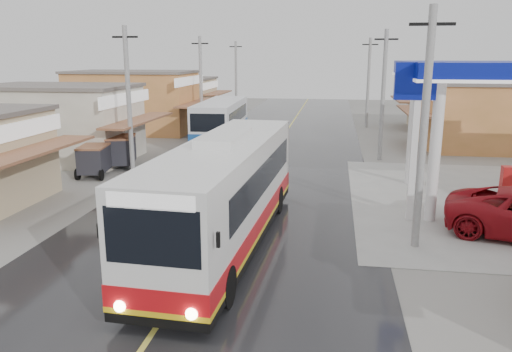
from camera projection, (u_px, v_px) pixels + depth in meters
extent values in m
plane|color=slate|center=(218.00, 236.00, 18.34)|extent=(120.00, 120.00, 0.00)
cube|color=black|center=(270.00, 156.00, 32.74)|extent=(12.00, 90.00, 0.02)
cube|color=#D8CC4C|center=(270.00, 156.00, 32.74)|extent=(0.15, 90.00, 0.01)
cylinder|color=white|center=(412.00, 131.00, 25.12)|extent=(0.44, 0.44, 5.50)
cylinder|color=white|center=(435.00, 153.00, 19.36)|extent=(0.44, 0.44, 5.50)
cube|color=#B21919|center=(508.00, 183.00, 22.09)|extent=(0.60, 0.45, 1.50)
cube|color=white|center=(414.00, 146.00, 19.42)|extent=(0.25, 0.25, 6.00)
cube|color=#091588|center=(419.00, 81.00, 18.83)|extent=(1.80, 0.30, 1.40)
cube|color=silver|center=(226.00, 187.00, 16.96)|extent=(3.18, 12.44, 3.03)
cube|color=black|center=(226.00, 232.00, 17.34)|extent=(3.20, 12.47, 0.31)
cube|color=red|center=(226.00, 218.00, 17.22)|extent=(3.22, 12.49, 0.57)
cube|color=gold|center=(226.00, 227.00, 17.30)|extent=(3.23, 12.50, 0.14)
cube|color=black|center=(229.00, 174.00, 17.37)|extent=(3.09, 9.88, 1.03)
cube|color=black|center=(153.00, 237.00, 11.04)|extent=(2.27, 0.23, 1.34)
cube|color=black|center=(261.00, 144.00, 22.68)|extent=(2.27, 0.23, 1.13)
cube|color=white|center=(151.00, 201.00, 10.85)|extent=(2.07, 0.22, 0.36)
cube|color=silver|center=(225.00, 138.00, 16.57)|extent=(1.38, 3.14, 0.31)
cylinder|color=black|center=(144.00, 279.00, 13.44)|extent=(0.42, 1.15, 1.13)
cylinder|color=black|center=(225.00, 287.00, 12.99)|extent=(0.42, 1.15, 1.13)
cylinder|color=black|center=(224.00, 197.00, 21.26)|extent=(0.42, 1.15, 1.13)
cylinder|color=black|center=(277.00, 200.00, 20.81)|extent=(0.42, 1.15, 1.13)
sphere|color=#FFF2CC|center=(120.00, 306.00, 11.56)|extent=(0.30, 0.30, 0.29)
sphere|color=#FFF2CC|center=(192.00, 314.00, 11.21)|extent=(0.30, 0.30, 0.29)
cube|color=black|center=(99.00, 231.00, 11.58)|extent=(0.08, 0.08, 0.36)
cube|color=black|center=(218.00, 240.00, 11.01)|extent=(0.08, 0.08, 0.36)
cube|color=silver|center=(221.00, 119.00, 36.53)|extent=(2.96, 9.71, 2.67)
cube|color=#1C4F9C|center=(221.00, 132.00, 36.74)|extent=(3.00, 9.76, 1.07)
cube|color=black|center=(221.00, 114.00, 36.44)|extent=(2.93, 8.11, 0.96)
cube|color=black|center=(207.00, 123.00, 31.85)|extent=(2.27, 0.21, 1.18)
cylinder|color=black|center=(195.00, 145.00, 33.67)|extent=(0.36, 1.08, 1.07)
cylinder|color=black|center=(229.00, 146.00, 33.41)|extent=(0.36, 1.08, 1.07)
cylinder|color=black|center=(215.00, 130.00, 40.28)|extent=(0.36, 1.08, 1.07)
cylinder|color=black|center=(243.00, 131.00, 40.02)|extent=(0.36, 1.08, 1.07)
imported|color=black|center=(195.00, 168.00, 27.29)|extent=(1.18, 1.93, 0.96)
imported|color=#276220|center=(194.00, 156.00, 26.92)|extent=(0.67, 0.55, 1.59)
cube|color=#26262D|center=(94.00, 159.00, 27.04)|extent=(1.65, 2.23, 1.32)
cube|color=brown|center=(93.00, 147.00, 26.87)|extent=(1.71, 2.28, 0.10)
cylinder|color=black|center=(78.00, 174.00, 26.49)|extent=(0.29, 0.63, 0.61)
cylinder|color=black|center=(86.00, 168.00, 27.87)|extent=(0.29, 0.63, 0.61)
cylinder|color=black|center=(101.00, 175.00, 26.32)|extent=(0.23, 0.62, 0.61)
cube|color=#26262D|center=(121.00, 150.00, 29.16)|extent=(2.02, 2.54, 1.45)
cube|color=brown|center=(121.00, 137.00, 28.98)|extent=(2.09, 2.61, 0.11)
cylinder|color=black|center=(107.00, 165.00, 28.48)|extent=(0.38, 0.70, 0.67)
cylinder|color=black|center=(111.00, 160.00, 29.99)|extent=(0.38, 0.70, 0.67)
cylinder|color=black|center=(132.00, 166.00, 28.45)|extent=(0.32, 0.68, 0.67)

